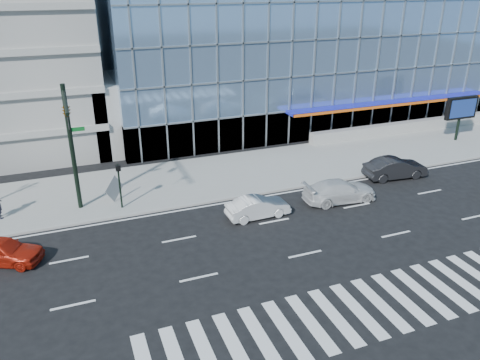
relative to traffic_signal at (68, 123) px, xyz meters
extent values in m
plane|color=black|center=(11.00, -4.57, -6.16)|extent=(160.00, 160.00, 0.00)
cube|color=gray|center=(11.00, 3.43, -6.09)|extent=(120.00, 8.00, 0.15)
cube|color=#7AA0CC|center=(25.00, 21.43, 1.34)|extent=(42.00, 26.00, 15.00)
cube|color=gray|center=(5.00, 13.43, -3.16)|extent=(6.00, 8.00, 6.00)
cube|color=gray|center=(35.00, 7.03, -5.51)|extent=(30.00, 0.80, 1.00)
cylinder|color=black|center=(0.00, 1.43, -2.01)|extent=(0.28, 0.28, 8.00)
cylinder|color=black|center=(0.00, -1.37, 1.59)|extent=(0.18, 5.60, 0.18)
imported|color=black|center=(0.00, -2.77, 0.99)|extent=(0.18, 0.22, 1.10)
imported|color=black|center=(0.00, -0.57, 0.99)|extent=(0.48, 2.24, 0.90)
cube|color=#0C591E|center=(0.45, 1.43, -0.81)|extent=(0.90, 0.05, 0.25)
cylinder|color=black|center=(2.50, 0.43, -4.51)|extent=(0.12, 0.12, 3.00)
cube|color=black|center=(2.50, 0.28, -3.21)|extent=(0.30, 0.25, 0.35)
cylinder|color=black|center=(33.00, 3.43, -5.01)|extent=(0.24, 0.24, 2.00)
cube|color=black|center=(33.00, 3.43, -3.01)|extent=(3.20, 0.40, 2.00)
cube|color=#0C193F|center=(33.00, 3.21, -3.01)|extent=(2.80, 0.02, 1.60)
imported|color=silver|center=(16.30, -3.49, -5.43)|extent=(5.13, 2.30, 1.46)
imported|color=silver|center=(10.30, -3.64, -5.50)|extent=(4.07, 1.53, 1.33)
imported|color=black|center=(22.30, -1.57, -5.39)|extent=(4.84, 2.07, 1.55)
imported|color=#AD1D0D|center=(-4.23, -3.57, -5.45)|extent=(4.53, 3.35, 1.44)
cube|color=gray|center=(2.22, 1.56, -5.11)|extent=(1.34, 1.30, 1.81)
camera|label=1|loc=(-0.10, -27.54, 7.61)|focal=35.00mm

